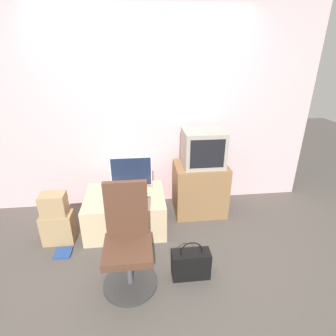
# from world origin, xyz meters

# --- Properties ---
(ground_plane) EXTENTS (12.00, 12.00, 0.00)m
(ground_plane) POSITION_xyz_m (0.00, 0.00, 0.00)
(ground_plane) COLOR #4C4742
(wall_back) EXTENTS (4.40, 0.05, 2.60)m
(wall_back) POSITION_xyz_m (0.00, 1.32, 1.30)
(wall_back) COLOR beige
(wall_back) RESTS_ON ground_plane
(desk) EXTENTS (0.92, 0.72, 0.43)m
(desk) POSITION_xyz_m (-0.31, 0.70, 0.22)
(desk) COLOR #CCB289
(desk) RESTS_ON ground_plane
(side_stand) EXTENTS (0.66, 0.49, 0.68)m
(side_stand) POSITION_xyz_m (0.65, 0.94, 0.34)
(side_stand) COLOR olive
(side_stand) RESTS_ON ground_plane
(main_monitor) EXTENTS (0.49, 0.22, 0.44)m
(main_monitor) POSITION_xyz_m (-0.22, 0.80, 0.65)
(main_monitor) COLOR silver
(main_monitor) RESTS_ON desk
(keyboard) EXTENTS (0.28, 0.12, 0.01)m
(keyboard) POSITION_xyz_m (-0.24, 0.63, 0.44)
(keyboard) COLOR #2D2D2D
(keyboard) RESTS_ON desk
(mouse) EXTENTS (0.06, 0.04, 0.03)m
(mouse) POSITION_xyz_m (-0.04, 0.63, 0.45)
(mouse) COLOR silver
(mouse) RESTS_ON desk
(crt_tv) EXTENTS (0.50, 0.43, 0.44)m
(crt_tv) POSITION_xyz_m (0.67, 0.94, 0.90)
(crt_tv) COLOR gray
(crt_tv) RESTS_ON side_stand
(office_chair) EXTENTS (0.49, 0.49, 0.97)m
(office_chair) POSITION_xyz_m (-0.25, -0.15, 0.40)
(office_chair) COLOR #333333
(office_chair) RESTS_ON ground_plane
(cardboard_box_lower) EXTENTS (0.34, 0.20, 0.35)m
(cardboard_box_lower) POSITION_xyz_m (-1.05, 0.50, 0.18)
(cardboard_box_lower) COLOR #A3845B
(cardboard_box_lower) RESTS_ON ground_plane
(cardboard_box_upper) EXTENTS (0.26, 0.19, 0.25)m
(cardboard_box_upper) POSITION_xyz_m (-1.05, 0.50, 0.48)
(cardboard_box_upper) COLOR #A3845B
(cardboard_box_upper) RESTS_ON cardboard_box_lower
(handbag) EXTENTS (0.36, 0.15, 0.40)m
(handbag) POSITION_xyz_m (0.33, -0.17, 0.14)
(handbag) COLOR black
(handbag) RESTS_ON ground_plane
(book) EXTENTS (0.17, 0.16, 0.02)m
(book) POSITION_xyz_m (-0.97, 0.28, 0.01)
(book) COLOR navy
(book) RESTS_ON ground_plane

